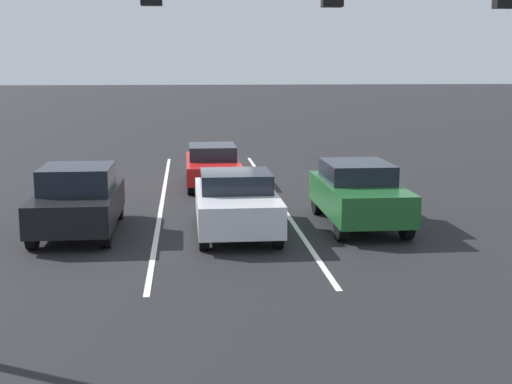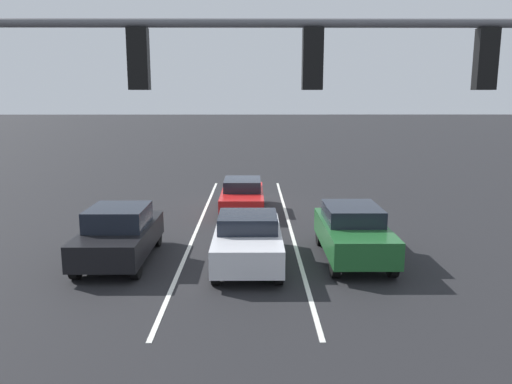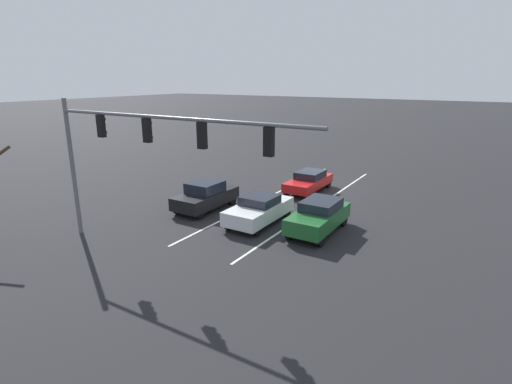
{
  "view_description": "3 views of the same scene",
  "coord_description": "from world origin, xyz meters",
  "px_view_note": "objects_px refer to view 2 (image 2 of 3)",
  "views": [
    {
      "loc": [
        0.98,
        24.62,
        4.02
      ],
      "look_at": [
        -0.64,
        8.23,
        1.06
      ],
      "focal_mm": 50.0,
      "sensor_mm": 36.0,
      "label": 1
    },
    {
      "loc": [
        -0.34,
        21.66,
        4.77
      ],
      "look_at": [
        -0.43,
        7.71,
        2.12
      ],
      "focal_mm": 35.0,
      "sensor_mm": 36.0,
      "label": 2
    },
    {
      "loc": [
        -10.35,
        24.63,
        7.37
      ],
      "look_at": [
        0.67,
        6.71,
        1.29
      ],
      "focal_mm": 28.0,
      "sensor_mm": 36.0,
      "label": 3
    }
  ],
  "objects_px": {
    "car_black_rightlane_front": "(119,234)",
    "car_darkgreen_leftlane_front": "(353,232)",
    "car_silver_midlane_front": "(248,239)",
    "car_red_midlane_second": "(242,195)",
    "traffic_signal_gantry": "(101,90)"
  },
  "relations": [
    {
      "from": "car_darkgreen_leftlane_front",
      "to": "car_red_midlane_second",
      "type": "relative_size",
      "value": 0.95
    },
    {
      "from": "car_darkgreen_leftlane_front",
      "to": "traffic_signal_gantry",
      "type": "relative_size",
      "value": 0.33
    },
    {
      "from": "car_black_rightlane_front",
      "to": "traffic_signal_gantry",
      "type": "relative_size",
      "value": 0.33
    },
    {
      "from": "car_red_midlane_second",
      "to": "traffic_signal_gantry",
      "type": "bearing_deg",
      "value": 81.15
    },
    {
      "from": "car_silver_midlane_front",
      "to": "car_red_midlane_second",
      "type": "relative_size",
      "value": 0.97
    },
    {
      "from": "car_black_rightlane_front",
      "to": "car_darkgreen_leftlane_front",
      "type": "bearing_deg",
      "value": -178.66
    },
    {
      "from": "car_red_midlane_second",
      "to": "car_black_rightlane_front",
      "type": "bearing_deg",
      "value": 62.13
    },
    {
      "from": "car_silver_midlane_front",
      "to": "car_red_midlane_second",
      "type": "bearing_deg",
      "value": -87.5
    },
    {
      "from": "car_red_midlane_second",
      "to": "traffic_signal_gantry",
      "type": "xyz_separation_m",
      "value": [
        1.97,
        12.63,
        4.18
      ]
    },
    {
      "from": "car_darkgreen_leftlane_front",
      "to": "car_silver_midlane_front",
      "type": "xyz_separation_m",
      "value": [
        3.13,
        0.48,
        -0.08
      ]
    },
    {
      "from": "car_darkgreen_leftlane_front",
      "to": "car_red_midlane_second",
      "type": "xyz_separation_m",
      "value": [
        3.43,
        -6.42,
        -0.13
      ]
    },
    {
      "from": "car_black_rightlane_front",
      "to": "car_darkgreen_leftlane_front",
      "type": "xyz_separation_m",
      "value": [
        -6.91,
        -0.16,
        0.02
      ]
    },
    {
      "from": "car_black_rightlane_front",
      "to": "car_silver_midlane_front",
      "type": "xyz_separation_m",
      "value": [
        -3.78,
        0.32,
        -0.07
      ]
    },
    {
      "from": "car_black_rightlane_front",
      "to": "car_silver_midlane_front",
      "type": "height_order",
      "value": "car_black_rightlane_front"
    },
    {
      "from": "car_darkgreen_leftlane_front",
      "to": "car_black_rightlane_front",
      "type": "bearing_deg",
      "value": 1.34
    }
  ]
}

